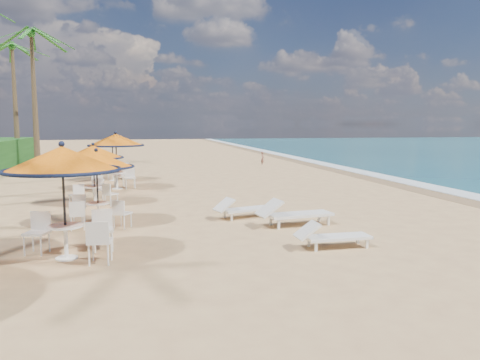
# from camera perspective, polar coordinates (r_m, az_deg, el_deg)

# --- Properties ---
(ground) EXTENTS (160.00, 160.00, 0.00)m
(ground) POSITION_cam_1_polar(r_m,az_deg,el_deg) (11.41, 6.81, -7.77)
(ground) COLOR tan
(ground) RESTS_ON ground
(foam_strip) EXTENTS (1.20, 140.00, 0.04)m
(foam_strip) POSITION_cam_1_polar(r_m,az_deg,el_deg) (24.33, 20.08, -0.35)
(foam_strip) COLOR white
(foam_strip) RESTS_ON ground
(wetsand_band) EXTENTS (1.40, 140.00, 0.02)m
(wetsand_band) POSITION_cam_1_polar(r_m,az_deg,el_deg) (23.87, 18.24, -0.41)
(wetsand_band) COLOR olive
(wetsand_band) RESTS_ON ground
(station_0) EXTENTS (2.41, 2.41, 2.52)m
(station_0) POSITION_cam_1_polar(r_m,az_deg,el_deg) (10.50, -20.53, 0.79)
(station_0) COLOR black
(station_0) RESTS_ON ground
(station_1) EXTENTS (2.10, 2.10, 2.20)m
(station_1) POSITION_cam_1_polar(r_m,az_deg,el_deg) (13.79, -17.18, 1.28)
(station_1) COLOR black
(station_1) RESTS_ON ground
(station_2) EXTENTS (2.12, 2.22, 2.21)m
(station_2) POSITION_cam_1_polar(r_m,az_deg,el_deg) (17.47, -17.42, 2.42)
(station_2) COLOR black
(station_2) RESTS_ON ground
(station_3) EXTENTS (2.45, 2.45, 2.56)m
(station_3) POSITION_cam_1_polar(r_m,az_deg,el_deg) (21.34, -14.90, 3.92)
(station_3) COLOR black
(station_3) RESTS_ON ground
(station_4) EXTENTS (2.26, 2.26, 2.36)m
(station_4) POSITION_cam_1_polar(r_m,az_deg,el_deg) (24.61, -15.21, 4.11)
(station_4) COLOR black
(station_4) RESTS_ON ground
(lounger_near) EXTENTS (1.79, 0.59, 0.64)m
(lounger_near) POSITION_cam_1_polar(r_m,az_deg,el_deg) (11.12, 10.96, -6.65)
(lounger_near) COLOR white
(lounger_near) RESTS_ON ground
(lounger_mid) EXTENTS (2.26, 0.96, 0.79)m
(lounger_mid) POSITION_cam_1_polar(r_m,az_deg,el_deg) (13.32, 6.40, -4.02)
(lounger_mid) COLOR white
(lounger_mid) RESTS_ON ground
(lounger_far) EXTENTS (1.91, 1.07, 0.65)m
(lounger_far) POSITION_cam_1_polar(r_m,az_deg,el_deg) (14.34, 0.14, -3.46)
(lounger_far) COLOR white
(lounger_far) RESTS_ON ground
(palm_6) EXTENTS (5.00, 5.00, 9.14)m
(palm_6) POSITION_cam_1_polar(r_m,az_deg,el_deg) (35.30, -24.08, 15.18)
(palm_6) COLOR brown
(palm_6) RESTS_ON ground
(palm_7) EXTENTS (5.00, 5.00, 8.89)m
(palm_7) POSITION_cam_1_polar(r_m,az_deg,el_deg) (39.70, -26.01, 13.73)
(palm_7) COLOR brown
(palm_7) RESTS_ON ground
(person) EXTENTS (0.34, 0.41, 0.98)m
(person) POSITION_cam_1_polar(r_m,az_deg,el_deg) (33.29, 2.77, 2.72)
(person) COLOR #895746
(person) RESTS_ON ground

